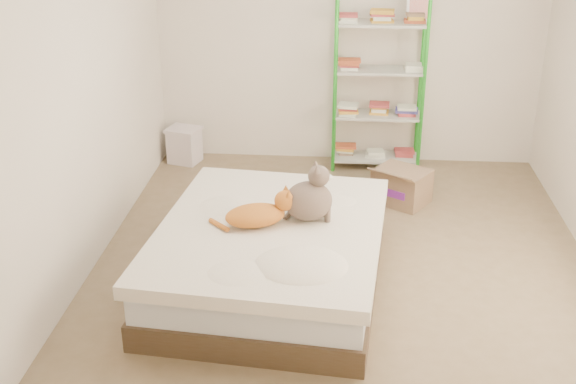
# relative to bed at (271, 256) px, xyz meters

# --- Properties ---
(room) EXTENTS (3.81, 4.21, 2.61)m
(room) POSITION_rel_bed_xyz_m (0.52, 0.51, 1.05)
(room) COLOR #857252
(room) RESTS_ON ground
(bed) EXTENTS (1.73, 2.07, 0.49)m
(bed) POSITION_rel_bed_xyz_m (0.00, 0.00, 0.00)
(bed) COLOR #453627
(bed) RESTS_ON ground
(orange_cat) EXTENTS (0.56, 0.42, 0.20)m
(orange_cat) POSITION_rel_bed_xyz_m (-0.11, -0.01, 0.35)
(orange_cat) COLOR orange
(orange_cat) RESTS_ON bed
(grey_cat) EXTENTS (0.41, 0.36, 0.42)m
(grey_cat) POSITION_rel_bed_xyz_m (0.26, 0.12, 0.45)
(grey_cat) COLOR #806655
(grey_cat) RESTS_ON bed
(shelf_unit) EXTENTS (0.89, 0.36, 1.74)m
(shelf_unit) POSITION_rel_bed_xyz_m (0.83, 2.39, 0.57)
(shelf_unit) COLOR green
(shelf_unit) RESTS_ON ground
(cardboard_box) EXTENTS (0.58, 0.61, 0.37)m
(cardboard_box) POSITION_rel_bed_xyz_m (1.03, 1.53, -0.09)
(cardboard_box) COLOR #906952
(cardboard_box) RESTS_ON ground
(white_bin) EXTENTS (0.38, 0.36, 0.37)m
(white_bin) POSITION_rel_bed_xyz_m (-1.13, 2.35, -0.06)
(white_bin) COLOR silver
(white_bin) RESTS_ON ground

